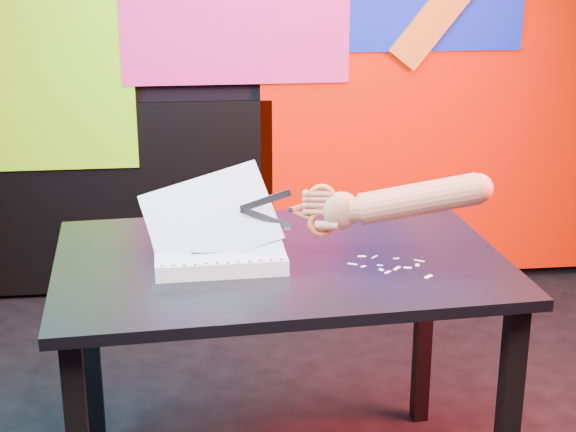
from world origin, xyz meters
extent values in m
cube|color=red|center=(0.65, 1.47, 0.85)|extent=(1.60, 0.02, 1.60)
cube|color=#7DE70D|center=(-1.05, 1.46, 1.10)|extent=(0.75, 0.02, 1.00)
cube|color=black|center=(-0.75, 1.47, 0.45)|extent=(1.30, 0.02, 0.85)
cube|color=black|center=(-0.77, 0.24, 0.36)|extent=(0.05, 0.05, 0.72)
cube|color=black|center=(0.33, -0.36, 0.36)|extent=(0.05, 0.05, 0.72)
cube|color=black|center=(0.29, 0.31, 0.36)|extent=(0.05, 0.05, 0.72)
cube|color=black|center=(-0.22, -0.06, 0.73)|extent=(1.23, 0.86, 0.03)
cube|color=beige|center=(-0.38, -0.08, 0.77)|extent=(0.34, 0.26, 0.04)
cube|color=white|center=(-0.38, -0.08, 0.79)|extent=(0.34, 0.26, 0.00)
cube|color=white|center=(-0.38, -0.08, 0.80)|extent=(0.34, 0.24, 0.10)
cube|color=white|center=(-0.39, -0.07, 0.82)|extent=(0.36, 0.24, 0.18)
cube|color=white|center=(-0.40, -0.05, 0.87)|extent=(0.38, 0.21, 0.25)
cylinder|color=black|center=(-0.53, -0.20, 0.79)|extent=(0.01, 0.01, 0.00)
cylinder|color=black|center=(-0.50, -0.20, 0.79)|extent=(0.01, 0.01, 0.00)
cylinder|color=black|center=(-0.47, -0.20, 0.79)|extent=(0.01, 0.01, 0.00)
cylinder|color=black|center=(-0.45, -0.20, 0.79)|extent=(0.01, 0.01, 0.00)
cylinder|color=black|center=(-0.42, -0.20, 0.79)|extent=(0.01, 0.01, 0.00)
cylinder|color=black|center=(-0.39, -0.19, 0.79)|extent=(0.01, 0.01, 0.00)
cylinder|color=black|center=(-0.37, -0.19, 0.79)|extent=(0.01, 0.01, 0.00)
cylinder|color=black|center=(-0.34, -0.19, 0.79)|extent=(0.01, 0.01, 0.00)
cylinder|color=black|center=(-0.31, -0.19, 0.79)|extent=(0.01, 0.01, 0.00)
cylinder|color=black|center=(-0.28, -0.19, 0.79)|extent=(0.01, 0.01, 0.00)
cylinder|color=black|center=(-0.26, -0.19, 0.79)|extent=(0.01, 0.01, 0.00)
cylinder|color=black|center=(-0.23, -0.19, 0.79)|extent=(0.01, 0.01, 0.00)
cylinder|color=black|center=(-0.54, 0.02, 0.79)|extent=(0.01, 0.01, 0.00)
cylinder|color=black|center=(-0.51, 0.02, 0.79)|extent=(0.01, 0.01, 0.00)
cylinder|color=black|center=(-0.48, 0.03, 0.79)|extent=(0.01, 0.01, 0.00)
cylinder|color=black|center=(-0.45, 0.03, 0.79)|extent=(0.01, 0.01, 0.00)
cylinder|color=black|center=(-0.43, 0.03, 0.79)|extent=(0.01, 0.01, 0.00)
cylinder|color=black|center=(-0.40, 0.03, 0.79)|extent=(0.01, 0.01, 0.00)
cylinder|color=black|center=(-0.37, 0.03, 0.79)|extent=(0.01, 0.01, 0.00)
cylinder|color=black|center=(-0.35, 0.03, 0.79)|extent=(0.01, 0.01, 0.00)
cylinder|color=black|center=(-0.32, 0.03, 0.79)|extent=(0.01, 0.01, 0.00)
cylinder|color=black|center=(-0.29, 0.03, 0.79)|extent=(0.01, 0.01, 0.00)
cylinder|color=black|center=(-0.26, 0.03, 0.79)|extent=(0.01, 0.01, 0.00)
cylinder|color=black|center=(-0.24, 0.03, 0.79)|extent=(0.01, 0.01, 0.00)
cube|color=black|center=(-0.46, -0.04, 0.79)|extent=(0.06, 0.01, 0.00)
cube|color=black|center=(-0.37, -0.06, 0.79)|extent=(0.04, 0.01, 0.00)
cube|color=black|center=(-0.42, -0.12, 0.79)|extent=(0.08, 0.01, 0.00)
cube|color=#B4B5B9|center=(-0.26, -0.08, 0.91)|extent=(0.14, 0.03, 0.07)
cube|color=#B4B5B9|center=(-0.26, -0.08, 0.86)|extent=(0.14, 0.03, 0.07)
cylinder|color=#B4B5B9|center=(-0.20, -0.09, 0.89)|extent=(0.02, 0.01, 0.01)
cube|color=#D95720|center=(-0.17, -0.09, 0.88)|extent=(0.05, 0.02, 0.03)
cube|color=#D95720|center=(-0.17, -0.09, 0.90)|extent=(0.05, 0.02, 0.03)
torus|color=#D95720|center=(-0.12, -0.10, 0.92)|extent=(0.07, 0.03, 0.07)
torus|color=#D95720|center=(-0.12, -0.10, 0.85)|extent=(0.07, 0.03, 0.07)
ellipsoid|color=#B04F38|center=(-0.07, -0.11, 0.89)|extent=(0.10, 0.06, 0.10)
cylinder|color=#B04F38|center=(-0.12, -0.10, 0.88)|extent=(0.08, 0.03, 0.02)
cylinder|color=#B04F38|center=(-0.12, -0.10, 0.90)|extent=(0.07, 0.03, 0.02)
cylinder|color=#B04F38|center=(-0.12, -0.10, 0.92)|extent=(0.07, 0.03, 0.02)
cylinder|color=#B04F38|center=(-0.12, -0.10, 0.93)|extent=(0.06, 0.03, 0.02)
cylinder|color=#B04F38|center=(-0.10, -0.11, 0.85)|extent=(0.07, 0.05, 0.03)
cylinder|color=#B04F38|center=(-0.02, -0.11, 0.89)|extent=(0.07, 0.08, 0.07)
cylinder|color=#B04F38|center=(0.13, -0.14, 0.92)|extent=(0.32, 0.13, 0.14)
sphere|color=#B04F38|center=(0.28, -0.16, 0.95)|extent=(0.08, 0.08, 0.08)
cube|color=silver|center=(0.03, -0.18, 0.75)|extent=(0.01, 0.02, 0.00)
cube|color=silver|center=(-0.04, -0.14, 0.75)|extent=(0.03, 0.02, 0.00)
cube|color=silver|center=(0.10, -0.18, 0.75)|extent=(0.02, 0.01, 0.00)
cube|color=silver|center=(0.03, -0.09, 0.75)|extent=(0.02, 0.02, 0.00)
cube|color=silver|center=(0.00, -0.08, 0.75)|extent=(0.02, 0.01, 0.00)
cube|color=silver|center=(0.08, -0.11, 0.75)|extent=(0.02, 0.01, 0.00)
cube|color=silver|center=(-0.01, -0.16, 0.75)|extent=(0.02, 0.01, 0.00)
cube|color=silver|center=(0.03, -0.15, 0.75)|extent=(0.02, 0.01, 0.00)
cube|color=silver|center=(0.07, -0.18, 0.75)|extent=(0.03, 0.03, 0.00)
cube|color=silver|center=(0.13, -0.16, 0.75)|extent=(0.02, 0.02, 0.00)
cube|color=silver|center=(0.04, -0.20, 0.75)|extent=(0.02, 0.02, 0.00)
cube|color=silver|center=(0.14, -0.24, 0.75)|extent=(0.03, 0.02, 0.00)
cube|color=silver|center=(0.14, -0.13, 0.75)|extent=(0.03, 0.02, 0.00)
camera|label=1|loc=(-0.44, -2.24, 1.60)|focal=55.00mm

